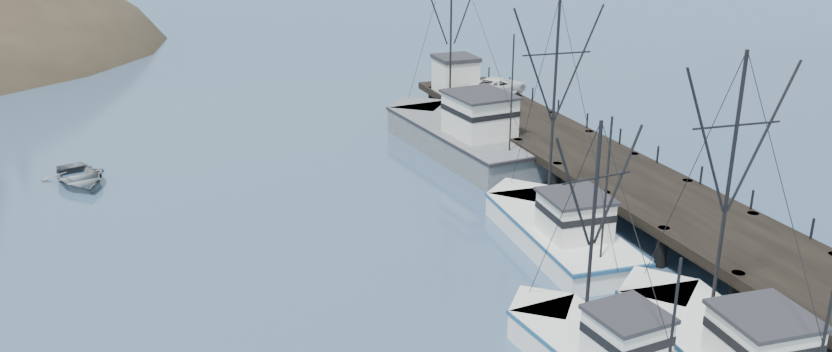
# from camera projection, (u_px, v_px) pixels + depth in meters

# --- Properties ---
(pier) EXTENTS (6.00, 44.00, 2.00)m
(pier) POSITION_uv_depth(u_px,v_px,m) (596.00, 163.00, 47.69)
(pier) COLOR black
(pier) RESTS_ON ground
(trawler_near) EXTENTS (4.71, 12.22, 12.21)m
(trawler_near) POSITION_uv_depth(u_px,v_px,m) (726.00, 351.00, 30.03)
(trawler_near) COLOR white
(trawler_near) RESTS_ON ground
(trawler_far) EXTENTS (4.68, 12.50, 12.59)m
(trawler_far) POSITION_uv_depth(u_px,v_px,m) (557.00, 229.00, 40.72)
(trawler_far) COLOR white
(trawler_far) RESTS_ON ground
(work_vessel) EXTENTS (6.55, 17.09, 14.03)m
(work_vessel) POSITION_uv_depth(u_px,v_px,m) (461.00, 135.00, 54.78)
(work_vessel) COLOR slate
(work_vessel) RESTS_ON ground
(pier_shed) EXTENTS (3.00, 3.20, 2.80)m
(pier_shed) POSITION_uv_depth(u_px,v_px,m) (456.00, 74.00, 62.55)
(pier_shed) COLOR silver
(pier_shed) RESTS_ON pier
(pickup_truck) EXTENTS (5.50, 4.06, 1.39)m
(pickup_truck) POSITION_uv_depth(u_px,v_px,m) (498.00, 86.00, 61.80)
(pickup_truck) COLOR white
(pickup_truck) RESTS_ON pier
(motorboat) EXTENTS (5.03, 6.14, 1.11)m
(motorboat) POSITION_uv_depth(u_px,v_px,m) (80.00, 184.00, 49.28)
(motorboat) COLOR slate
(motorboat) RESTS_ON ground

